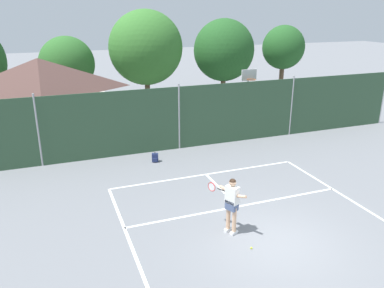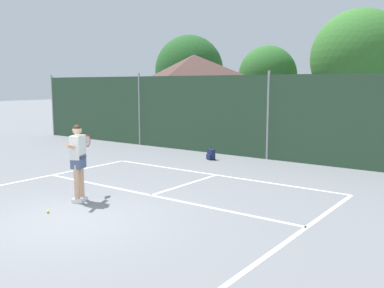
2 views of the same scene
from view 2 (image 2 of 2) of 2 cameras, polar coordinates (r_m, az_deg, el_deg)
ground_plane at (r=9.30m, az=-15.87°, el=-9.81°), size 120.00×120.00×0.00m
court_markings at (r=9.69m, az=-12.82°, el=-8.96°), size 8.30×11.10×0.01m
chainlink_fence at (r=16.06m, az=10.13°, el=3.53°), size 26.09×0.09×3.29m
clubhouse_building at (r=22.56m, az=0.26°, el=6.62°), size 6.62×4.50×4.32m
treeline_backdrop at (r=24.60m, az=18.93°, el=9.97°), size 26.18×4.56×6.68m
tennis_player at (r=10.45m, az=-14.98°, el=-1.55°), size 0.74×1.28×1.85m
tennis_ball at (r=9.95m, az=-18.72°, el=-8.55°), size 0.07×0.07×0.07m
backpack_navy at (r=15.88m, az=2.54°, el=-1.42°), size 0.32×0.31×0.46m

